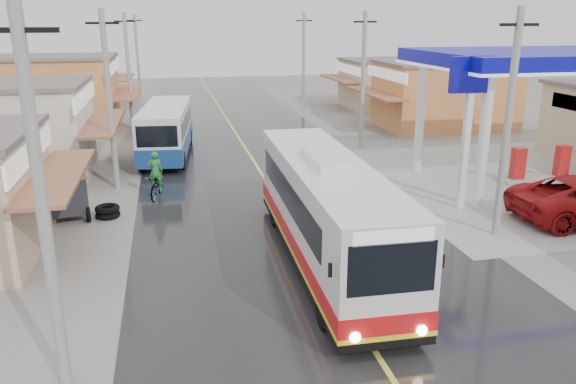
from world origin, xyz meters
The scene contains 12 objects.
ground centered at (0.00, 0.00, 0.00)m, with size 120.00×120.00×0.00m, color slate.
road centered at (0.00, 15.00, 0.01)m, with size 12.00×90.00×0.02m, color black.
centre_line centered at (0.00, 15.00, 0.02)m, with size 0.15×90.00×0.01m, color #D8CC4C.
shopfronts_left centered at (-13.00, 18.00, 0.00)m, with size 11.00×44.00×5.20m, color tan, non-canonical shape.
shopfronts_right centered at (15.00, 12.00, 0.00)m, with size 11.00×44.00×4.80m, color beige, non-canonical shape.
utility_poles_left centered at (-7.00, 16.00, 0.00)m, with size 1.60×50.00×8.00m, color gray, non-canonical shape.
utility_poles_right centered at (7.00, 15.00, 0.00)m, with size 1.60×36.00×8.00m, color gray, non-canonical shape.
coach_bus centered at (0.26, -0.93, 1.73)m, with size 2.80×11.54×3.58m.
second_bus centered at (-4.64, 14.91, 1.56)m, with size 3.26×8.92×2.89m.
cyclist centered at (-5.17, 7.14, 0.70)m, with size 1.09×2.08×2.13m.
tricycle_near centered at (-8.67, 5.32, 1.06)m, with size 2.14×2.54×1.85m.
tyre_stack centered at (-7.07, 4.91, 0.25)m, with size 0.97×0.97×0.50m.
Camera 1 is at (-4.46, -17.20, 7.60)m, focal length 35.00 mm.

